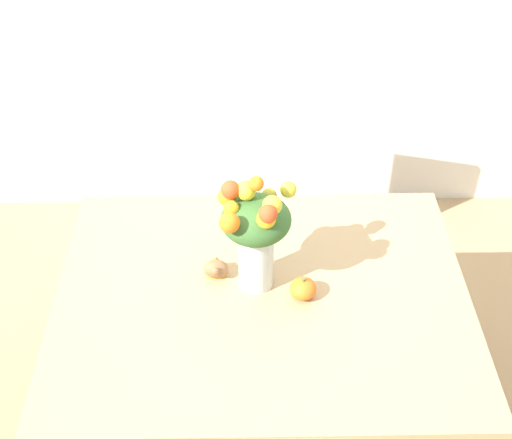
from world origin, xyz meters
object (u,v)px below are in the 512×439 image
(dining_chair_near_window, at_px, (305,190))
(flower_vase, at_px, (255,231))
(pumpkin, at_px, (303,288))
(turkey_figurine, at_px, (216,266))

(dining_chair_near_window, bearing_deg, flower_vase, -98.00)
(flower_vase, height_order, dining_chair_near_window, flower_vase)
(flower_vase, xyz_separation_m, pumpkin, (0.16, -0.07, -0.20))
(pumpkin, height_order, turkey_figurine, pumpkin)
(flower_vase, xyz_separation_m, dining_chair_near_window, (0.25, 0.89, -0.50))
(flower_vase, bearing_deg, pumpkin, -22.54)
(flower_vase, height_order, turkey_figurine, flower_vase)
(turkey_figurine, xyz_separation_m, dining_chair_near_window, (0.39, 0.84, -0.29))
(flower_vase, bearing_deg, dining_chair_near_window, 74.31)
(turkey_figurine, bearing_deg, flower_vase, -20.65)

